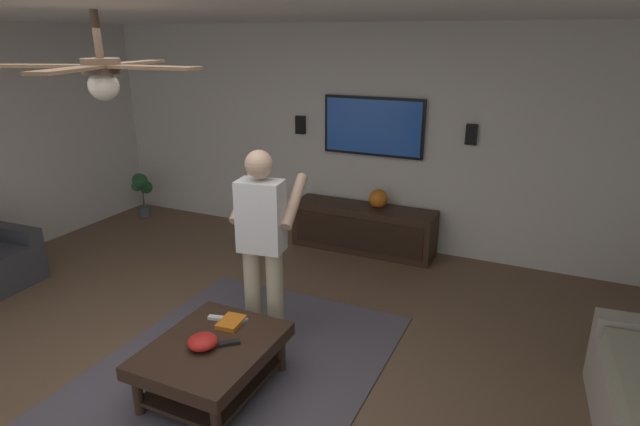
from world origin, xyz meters
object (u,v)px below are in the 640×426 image
Objects in this scene: media_console at (363,228)px; tv at (373,127)px; remote_grey at (239,322)px; wall_speaker_left at (471,134)px; potted_plant_short at (142,187)px; ceiling_fan at (101,72)px; bowl at (203,342)px; remote_black at (229,343)px; coffee_table at (213,356)px; vase_round at (378,198)px; person_standing at (263,236)px; remote_white at (218,318)px; wall_speaker_right at (301,125)px; book at (231,322)px.

media_console is 1.21m from tv.
wall_speaker_left is at bearing 5.17° from remote_grey.
potted_plant_short is 0.55× the size of ceiling_fan.
tv is 3.41m from bowl.
coffee_table is at bearing 156.21° from remote_black.
vase_round is at bearing 104.88° from media_console.
potted_plant_short is at bearing 98.55° from remote_black.
person_standing is at bearing -8.00° from ceiling_fan.
media_console is 2.67m from remote_white.
wall_speaker_right is at bearing -90.79° from tv.
book is (-2.91, 0.07, -1.04)m from tv.
remote_black is 0.68× the size of vase_round.
tv reaches higher than remote_black.
potted_plant_short is at bearing -134.13° from book.
potted_plant_short is at bearing 79.35° from remote_grey.
tv reaches higher than coffee_table.
bowl is 0.96× the size of wall_speaker_left.
person_standing is 0.72m from book.
remote_black is (-3.15, -0.07, -1.05)m from tv.
remote_grey is at bearing 158.59° from wall_speaker_left.
remote_grey is (0.37, -0.05, -0.04)m from bowl.
tv is at bearing -90.79° from wall_speaker_right.
media_console is 11.33× the size of remote_white.
potted_plant_short reaches higher than book.
bowl is (-0.07, 0.02, 0.15)m from coffee_table.
person_standing reaches higher than remote_black.
coffee_table is 0.61× the size of person_standing.
book reaches higher than coffee_table.
tv is 1.12m from wall_speaker_left.
remote_white is at bearing 27.99° from coffee_table.
book is 3.22m from wall_speaker_right.
vase_round is at bearing -100.73° from wall_speaker_right.
bowl is 3.07m from vase_round.
potted_plant_short is at bearing 127.29° from remote_white.
book is at bearing 172.06° from person_standing.
person_standing is at bearing -159.96° from wall_speaker_right.
ceiling_fan reaches higher than tv.
wall_speaker_right reaches higher than vase_round.
ceiling_fan is (-0.77, 0.05, 1.87)m from remote_white.
wall_speaker_left is 0.19× the size of ceiling_fan.
person_standing is at bearing -1.72° from tv.
media_console is 3.98m from ceiling_fan.
tv is (0.24, -0.00, 1.18)m from media_console.
person_standing is 0.91m from remote_black.
remote_black and remote_grey have the same top height.
bowl is 0.96× the size of vase_round.
vase_round is at bearing 22.78° from remote_grey.
wall_speaker_left is at bearing -84.09° from potted_plant_short.
remote_black is 3.49m from wall_speaker_left.
wall_speaker_right reaches higher than remote_white.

